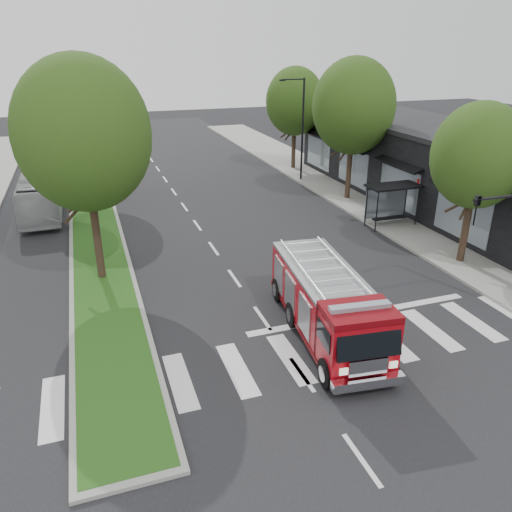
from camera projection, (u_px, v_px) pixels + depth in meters
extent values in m
plane|color=black|center=(262.00, 318.00, 20.48)|extent=(140.00, 140.00, 0.00)
cube|color=gray|center=(390.00, 213.00, 32.89)|extent=(5.00, 80.00, 0.15)
cube|color=gray|center=(92.00, 206.00, 34.31)|extent=(3.00, 50.00, 0.14)
cube|color=#1A4513|center=(92.00, 205.00, 34.28)|extent=(2.60, 49.50, 0.02)
cube|color=black|center=(452.00, 172.00, 33.28)|extent=(8.00, 30.00, 5.00)
cylinder|color=black|center=(377.00, 212.00, 29.35)|extent=(0.08, 0.08, 2.50)
cylinder|color=black|center=(417.00, 207.00, 30.19)|extent=(0.08, 0.08, 2.50)
cylinder|color=black|center=(366.00, 206.00, 30.40)|extent=(0.08, 0.08, 2.50)
cylinder|color=black|center=(405.00, 202.00, 31.24)|extent=(0.08, 0.08, 2.50)
cube|color=black|center=(394.00, 186.00, 29.78)|extent=(3.20, 1.60, 0.12)
cube|color=#8C99A5|center=(385.00, 203.00, 30.88)|extent=(2.80, 0.04, 1.80)
cube|color=black|center=(390.00, 218.00, 30.57)|extent=(2.40, 0.40, 0.08)
cylinder|color=black|center=(465.00, 229.00, 24.92)|extent=(0.36, 0.36, 3.74)
ellipsoid|color=#1C370F|center=(478.00, 156.00, 23.49)|extent=(4.40, 4.40, 5.06)
cylinder|color=black|center=(349.00, 169.00, 35.23)|extent=(0.36, 0.36, 4.40)
ellipsoid|color=#1C370F|center=(354.00, 106.00, 33.54)|extent=(5.60, 5.60, 6.44)
cylinder|color=black|center=(294.00, 147.00, 44.01)|extent=(0.36, 0.36, 3.96)
ellipsoid|color=#1C370F|center=(295.00, 101.00, 42.49)|extent=(5.00, 5.00, 5.75)
cylinder|color=black|center=(97.00, 234.00, 22.99)|extent=(0.36, 0.36, 4.62)
ellipsoid|color=#1C370F|center=(83.00, 135.00, 21.22)|extent=(5.80, 5.80, 6.67)
cylinder|color=black|center=(87.00, 169.00, 35.21)|extent=(0.36, 0.36, 4.40)
ellipsoid|color=#1C370F|center=(79.00, 106.00, 33.52)|extent=(5.60, 5.60, 6.44)
imported|color=black|center=(476.00, 211.00, 17.48)|extent=(0.18, 0.22, 1.10)
cylinder|color=black|center=(302.00, 131.00, 39.44)|extent=(0.16, 0.16, 8.00)
cylinder|color=black|center=(293.00, 79.00, 37.64)|extent=(1.80, 0.10, 0.10)
cube|color=black|center=(282.00, 80.00, 37.39)|extent=(0.45, 0.20, 0.12)
cube|color=#65050B|center=(325.00, 322.00, 19.29)|extent=(3.17, 8.00, 0.23)
cube|color=#9B0811|center=(320.00, 291.00, 19.58)|extent=(2.96, 6.16, 1.86)
cube|color=#9B0811|center=(357.00, 340.00, 16.33)|extent=(2.49, 1.92, 1.95)
cube|color=#B2B2B7|center=(321.00, 269.00, 19.19)|extent=(2.96, 6.16, 0.11)
cylinder|color=#B2B2B7|center=(301.00, 266.00, 18.95)|extent=(0.71, 5.54, 0.09)
cylinder|color=#B2B2B7|center=(342.00, 262.00, 19.29)|extent=(0.71, 5.54, 0.09)
cube|color=silver|center=(368.00, 382.00, 15.72)|extent=(2.43, 0.59, 0.32)
cube|color=#8C99A5|center=(360.00, 307.00, 15.84)|extent=(2.06, 0.55, 0.17)
cylinder|color=black|center=(327.00, 373.00, 16.23)|extent=(0.44, 1.05, 1.02)
cylinder|color=black|center=(388.00, 365.00, 16.66)|extent=(0.44, 1.05, 1.02)
cylinder|color=black|center=(293.00, 315.00, 19.73)|extent=(0.44, 1.05, 1.02)
cylinder|color=black|center=(344.00, 309.00, 20.16)|extent=(0.44, 1.05, 1.02)
cylinder|color=black|center=(278.00, 290.00, 21.72)|extent=(0.44, 1.05, 1.02)
cylinder|color=black|center=(325.00, 285.00, 22.16)|extent=(0.44, 1.05, 1.02)
imported|color=#ABABAF|center=(41.00, 191.00, 33.03)|extent=(2.36, 9.95, 2.77)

